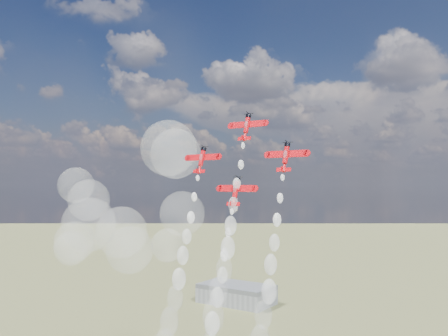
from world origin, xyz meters
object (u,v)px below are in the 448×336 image
plane_lead (247,126)px  plane_slot (236,191)px  hangar (236,294)px  plane_right (286,156)px  plane_left (202,159)px

plane_lead → plane_slot: plane_lead is taller
hangar → plane_lead: (104.95, -161.51, 92.82)m
plane_slot → plane_right: bearing=12.1°
plane_right → plane_slot: bearing=-167.9°
hangar → plane_slot: size_ratio=4.19×
plane_lead → plane_slot: 19.76m
plane_slot → plane_lead: bearing=90.0°
plane_lead → plane_left: size_ratio=1.00×
plane_left → plane_slot: plane_left is taller
hangar → plane_left: size_ratio=4.19×
plane_left → plane_slot: (14.12, -3.03, -9.40)m
hangar → plane_left: (90.83, -164.54, 83.41)m
hangar → plane_right: plane_right is taller
hangar → plane_right: (119.07, -164.54, 83.41)m
hangar → plane_slot: (104.95, -167.57, 74.01)m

